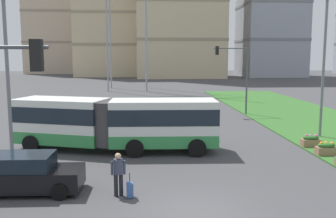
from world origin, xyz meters
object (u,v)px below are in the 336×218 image
(streetlight_median, at_px, (324,62))
(streetlight_left, at_px, (8,73))
(articulated_bus, at_px, (115,123))
(flower_planter_3, at_px, (311,141))
(rolling_suitcase, at_px, (130,190))
(apartment_tower_west, at_px, (55,0))
(apartment_tower_westcentre, at_px, (109,1))
(pedestrian_crossing, at_px, (118,171))
(car_black_sedan, at_px, (26,174))
(traffic_light_far_right, at_px, (237,69))
(flower_planter_2, at_px, (326,149))

(streetlight_median, bearing_deg, streetlight_left, -164.50)
(articulated_bus, xyz_separation_m, flower_planter_3, (11.67, -0.09, -1.23))
(rolling_suitcase, bearing_deg, apartment_tower_west, 103.73)
(streetlight_left, distance_m, apartment_tower_west, 111.83)
(streetlight_median, xyz_separation_m, apartment_tower_westcentre, (-21.03, 81.91, 15.19))
(streetlight_median, relative_size, apartment_tower_westcentre, 0.23)
(articulated_bus, bearing_deg, apartment_tower_westcentre, 95.04)
(pedestrian_crossing, relative_size, apartment_tower_westcentre, 0.04)
(pedestrian_crossing, relative_size, flower_planter_3, 1.58)
(flower_planter_3, bearing_deg, streetlight_median, 55.90)
(car_black_sedan, xyz_separation_m, flower_planter_3, (14.78, 6.62, -0.33))
(rolling_suitcase, relative_size, apartment_tower_westcentre, 0.02)
(car_black_sedan, bearing_deg, articulated_bus, 65.09)
(traffic_light_far_right, xyz_separation_m, apartment_tower_west, (-36.87, 92.72, 18.97))
(streetlight_left, bearing_deg, pedestrian_crossing, -40.63)
(car_black_sedan, height_order, flower_planter_3, car_black_sedan)
(car_black_sedan, bearing_deg, pedestrian_crossing, -9.80)
(traffic_light_far_right, distance_m, apartment_tower_westcentre, 75.53)
(streetlight_left, bearing_deg, apartment_tower_west, 101.24)
(flower_planter_3, height_order, traffic_light_far_right, traffic_light_far_right)
(traffic_light_far_right, distance_m, streetlight_left, 21.78)
(car_black_sedan, xyz_separation_m, streetlight_median, (16.68, 9.42, 4.34))
(traffic_light_far_right, distance_m, apartment_tower_west, 101.57)
(apartment_tower_west, bearing_deg, streetlight_median, -68.70)
(streetlight_left, bearing_deg, apartment_tower_westcentre, 91.57)
(pedestrian_crossing, distance_m, traffic_light_far_right, 22.74)
(flower_planter_2, distance_m, apartment_tower_west, 116.59)
(rolling_suitcase, height_order, apartment_tower_westcentre, apartment_tower_westcentre)
(articulated_bus, xyz_separation_m, car_black_sedan, (-3.12, -6.71, -0.90))
(streetlight_left, xyz_separation_m, apartment_tower_west, (-21.50, 108.15, 18.64))
(traffic_light_far_right, relative_size, streetlight_left, 0.76)
(traffic_light_far_right, height_order, apartment_tower_westcentre, apartment_tower_westcentre)
(traffic_light_far_right, relative_size, apartment_tower_westcentre, 0.16)
(apartment_tower_west, xyz_separation_m, apartment_tower_westcentre, (19.12, -21.07, -2.99))
(traffic_light_far_right, xyz_separation_m, apartment_tower_westcentre, (-17.75, 71.66, 15.97))
(flower_planter_3, relative_size, streetlight_left, 0.13)
(rolling_suitcase, distance_m, flower_planter_2, 11.93)
(apartment_tower_westcentre, bearing_deg, flower_planter_2, -77.56)
(flower_planter_3, height_order, streetlight_left, streetlight_left)
(flower_planter_3, xyz_separation_m, streetlight_left, (-16.74, -2.36, 4.21))
(flower_planter_2, height_order, apartment_tower_west, apartment_tower_west)
(flower_planter_3, distance_m, streetlight_left, 17.43)
(pedestrian_crossing, relative_size, streetlight_left, 0.21)
(rolling_suitcase, distance_m, streetlight_left, 9.09)
(traffic_light_far_right, distance_m, streetlight_median, 10.80)
(streetlight_median, bearing_deg, pedestrian_crossing, -142.09)
(rolling_suitcase, bearing_deg, flower_planter_3, 35.20)
(apartment_tower_westcentre, bearing_deg, pedestrian_crossing, -84.97)
(articulated_bus, xyz_separation_m, streetlight_left, (-5.08, -2.46, 2.98))
(articulated_bus, distance_m, apartment_tower_westcentre, 86.97)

